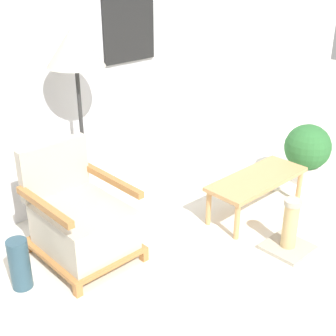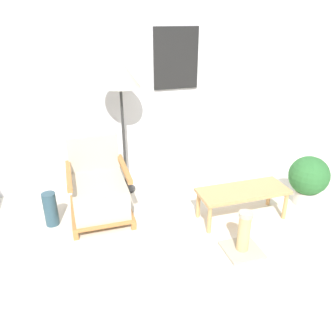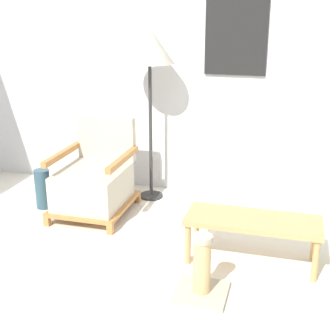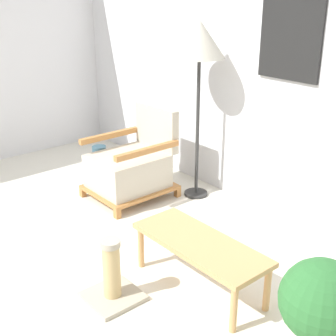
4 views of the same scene
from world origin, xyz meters
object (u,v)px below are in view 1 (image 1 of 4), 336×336
Objects in this scene: armchair at (80,220)px; vase at (20,264)px; scratching_post at (289,232)px; coffee_table at (257,182)px; potted_plant at (307,150)px; floor_lamp at (75,51)px.

vase is (-0.52, -0.03, -0.11)m from armchair.
armchair is at bearing 139.38° from scratching_post.
coffee_table is 0.86m from potted_plant.
armchair reaches higher than coffee_table.
armchair is 1.92× the size of scratching_post.
vase is 1.98m from scratching_post.
floor_lamp reaches higher than scratching_post.
armchair reaches higher than vase.
floor_lamp is 2.13m from scratching_post.
floor_lamp reaches higher than vase.
vase reaches higher than coffee_table.
scratching_post is at bearing -61.57° from floor_lamp.
potted_plant reaches higher than coffee_table.
scratching_post is (-1.13, -0.56, -0.19)m from potted_plant.
armchair is 2.37m from potted_plant.
floor_lamp is at bearing 118.43° from scratching_post.
vase is 2.87m from potted_plant.
potted_plant reaches higher than vase.
floor_lamp is at bearing 137.53° from coffee_table.
armchair reaches higher than potted_plant.
armchair is at bearing 168.81° from potted_plant.
scratching_post is (1.19, -1.02, -0.15)m from armchair.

